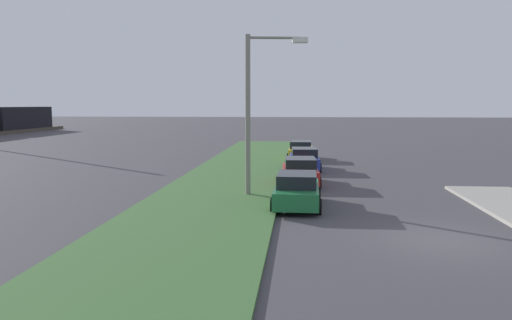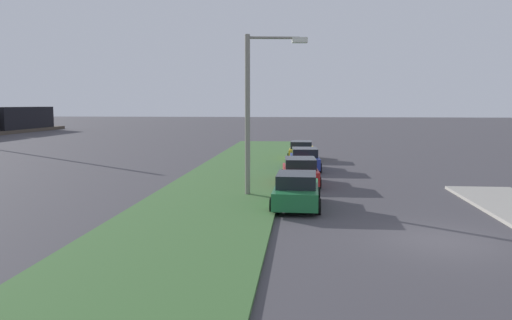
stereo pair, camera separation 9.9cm
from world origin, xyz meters
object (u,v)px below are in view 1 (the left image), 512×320
parked_car_green (297,190)px  streetlight (255,103)px  parked_car_yellow (301,151)px  parked_car_blue (304,159)px  parked_car_red (300,172)px

parked_car_green → streetlight: 4.76m
parked_car_yellow → streetlight: (-15.70, 2.13, 3.67)m
parked_car_green → parked_car_blue: size_ratio=0.99×
parked_car_blue → streetlight: streetlight is taller
parked_car_yellow → parked_car_blue: bearing=-176.6°
streetlight → parked_car_red: bearing=-30.2°
parked_car_red → streetlight: streetlight is taller
parked_car_green → parked_car_yellow: (18.00, -0.15, 0.00)m
parked_car_green → parked_car_red: (5.89, -0.12, 0.00)m
parked_car_blue → streetlight: bearing=163.6°
parked_car_green → parked_car_yellow: same height
parked_car_green → parked_car_blue: 11.87m
parked_car_red → parked_car_green: bearing=175.8°
parked_car_yellow → streetlight: size_ratio=0.58×
parked_car_blue → streetlight: 10.51m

